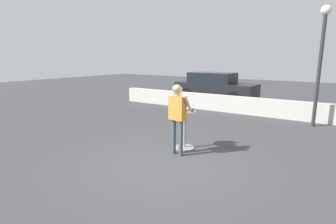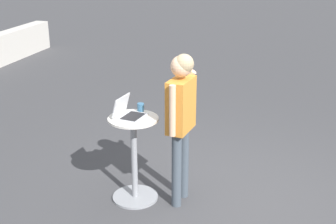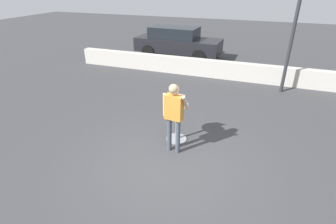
% 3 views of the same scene
% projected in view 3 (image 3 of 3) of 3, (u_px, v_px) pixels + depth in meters
% --- Properties ---
extents(ground_plane, '(50.00, 50.00, 0.00)m').
position_uv_depth(ground_plane, '(170.00, 164.00, 5.94)').
color(ground_plane, '#3D3D3F').
extents(pavement_kerb, '(13.33, 0.35, 0.72)m').
position_uv_depth(pavement_kerb, '(220.00, 69.00, 11.04)').
color(pavement_kerb, beige).
rests_on(pavement_kerb, ground_plane).
extents(cafe_table, '(0.56, 0.56, 1.01)m').
position_uv_depth(cafe_table, '(177.00, 122.00, 6.64)').
color(cafe_table, gray).
rests_on(cafe_table, ground_plane).
extents(laptop, '(0.35, 0.34, 0.23)m').
position_uv_depth(laptop, '(178.00, 102.00, 6.44)').
color(laptop, '#B7BABF').
rests_on(laptop, cafe_table).
extents(coffee_mug, '(0.11, 0.08, 0.09)m').
position_uv_depth(coffee_mug, '(186.00, 104.00, 6.32)').
color(coffee_mug, '#336084').
rests_on(coffee_mug, cafe_table).
extents(standing_person, '(0.57, 0.36, 1.74)m').
position_uv_depth(standing_person, '(174.00, 110.00, 5.91)').
color(standing_person, '#424C56').
rests_on(standing_person, ground_plane).
extents(parked_car_near_street, '(4.54, 1.90, 1.57)m').
position_uv_depth(parked_car_near_street, '(177.00, 42.00, 13.85)').
color(parked_car_near_street, black).
rests_on(parked_car_near_street, ground_plane).
extents(street_lamp, '(0.32, 0.32, 4.03)m').
position_uv_depth(street_lamp, '(296.00, 18.00, 8.62)').
color(street_lamp, '#2D2D33').
rests_on(street_lamp, ground_plane).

